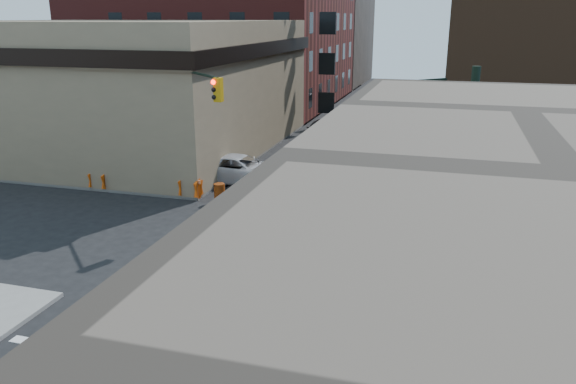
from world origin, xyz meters
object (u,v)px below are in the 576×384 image
Objects in this scene: pedestrian_a at (147,171)px; barricade_nw_a at (191,188)px; parked_car_wfar at (349,115)px; parked_car_wnear at (321,130)px; pickup at (240,169)px; pedestrian_b at (99,169)px; police_car at (321,223)px; barrel_road at (340,204)px; parked_car_enear at (400,124)px; barrel_bank at (219,193)px.

barricade_nw_a is at bearing 13.07° from pedestrian_a.
parked_car_wnear is at bearing -89.12° from parked_car_wfar.
pedestrian_b reaches higher than pickup.
barrel_road is at bearing 44.00° from police_car.
pedestrian_a reaches higher than police_car.
parked_car_wfar is at bearing 99.13° from barrel_road.
pickup is at bearing -92.24° from parked_car_wnear.
barrel_road is 8.01m from barricade_nw_a.
parked_car_wnear is at bearing 35.64° from parked_car_enear.
barrel_road is at bearing -23.20° from pedestrian_b.
pedestrian_a reaches higher than parked_car_wfar.
parked_car_wfar is at bearing 84.68° from barrel_bank.
pickup is 5.25m from pedestrian_a.
pedestrian_b is (-7.10, -3.33, 0.33)m from pickup.
pickup is at bearing 93.65° from barrel_bank.
pickup is at bearing 3.55° from pedestrian_b.
pedestrian_b is 1.55× the size of barricade_nw_a.
pedestrian_a is 11.24m from barrel_road.
pedestrian_a reaches higher than parked_car_enear.
barricade_nw_a is at bearing 179.34° from barrel_road.
pedestrian_b is at bearing 117.53° from pickup.
barricade_nw_a is at bearing 160.79° from pickup.
pedestrian_a is 5.01m from barrel_bank.
police_car is 2.90× the size of pedestrian_b.
pickup reaches higher than barricade_nw_a.
parked_car_enear reaches higher than barricade_nw_a.
barrel_road is (11.16, -1.20, -0.51)m from pedestrian_a.
parked_car_enear is 2.54× the size of pedestrian_b.
pedestrian_b is at bearing -105.76° from parked_car_wfar.
parked_car_wnear reaches higher than barrel_bank.
parked_car_wfar is 3.94× the size of barrel_bank.
barricade_nw_a is at bearing -24.58° from pedestrian_b.
pickup is 3.75m from barrel_bank.
pedestrian_b is at bearing -129.83° from pedestrian_a.
pedestrian_a is at bearing 111.79° from police_car.
police_car is at bearing 86.88° from parked_car_enear.
parked_car_wnear is 0.96× the size of parked_car_enear.
barrel_bank is (-2.32, -24.94, -0.15)m from parked_car_wfar.
parked_car_wfar is 26.38m from pedestrian_b.
pickup is 5.73× the size of barrel_bank.
parked_car_wfar reaches higher than barrel_road.
pedestrian_b is (-14.67, -20.36, 0.31)m from parked_car_enear.
police_car is 14.17m from pedestrian_b.
barrel_bank is at bearing 70.03° from parked_car_enear.
parked_car_enear is 25.09m from pedestrian_b.
parked_car_wnear is 17.24m from barrel_road.
barricade_nw_a is (-4.00, -24.84, -0.03)m from parked_car_wfar.
parked_car_enear reaches higher than parked_car_wnear.
pedestrian_b reaches higher than police_car.
parked_car_wfar is (-3.90, 28.64, -0.17)m from police_car.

